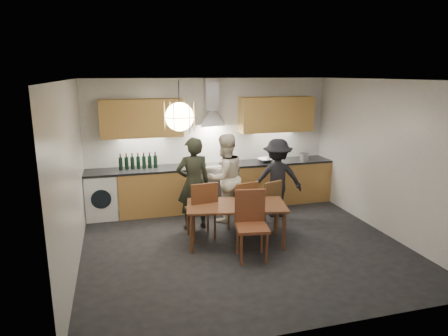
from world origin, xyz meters
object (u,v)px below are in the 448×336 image
object	(u,v)px
mixing_bowl	(265,160)
dining_table	(236,209)
chair_back_left	(203,207)
person_right	(277,178)
wine_bottles	(138,161)
chair_front	(251,220)
person_mid	(225,178)
stock_pot	(304,156)
person_left	(193,184)

from	to	relation	value
mixing_bowl	dining_table	bearing A→B (deg)	-123.58
chair_back_left	person_right	size ratio (longest dim) A/B	0.66
person_right	wine_bottles	bearing A→B (deg)	-5.52
chair_front	person_right	distance (m)	1.88
person_mid	wine_bottles	world-z (taller)	person_mid
person_right	mixing_bowl	size ratio (longest dim) A/B	4.51
chair_front	person_right	size ratio (longest dim) A/B	0.67
chair_front	person_right	bearing A→B (deg)	64.41
chair_back_left	stock_pot	size ratio (longest dim) A/B	5.08
person_left	person_mid	distance (m)	0.67
dining_table	chair_front	xyz separation A→B (m)	(0.07, -0.51, -0.00)
dining_table	person_mid	world-z (taller)	person_mid
wine_bottles	chair_back_left	bearing A→B (deg)	-59.95
person_mid	stock_pot	world-z (taller)	person_mid
stock_pot	person_left	bearing A→B (deg)	-159.90
stock_pot	wine_bottles	xyz separation A→B (m)	(-3.46, 0.09, 0.09)
person_left	wine_bottles	distance (m)	1.38
chair_back_left	person_left	world-z (taller)	person_left
dining_table	chair_front	size ratio (longest dim) A/B	1.66
person_right	mixing_bowl	world-z (taller)	person_right
chair_back_left	mixing_bowl	bearing A→B (deg)	-144.02
mixing_bowl	stock_pot	world-z (taller)	stock_pot
person_right	stock_pot	xyz separation A→B (m)	(0.93, 0.75, 0.22)
dining_table	stock_pot	bearing A→B (deg)	52.30
chair_back_left	person_right	bearing A→B (deg)	-161.07
chair_back_left	person_right	distance (m)	1.78
chair_back_left	person_mid	world-z (taller)	person_mid
person_mid	mixing_bowl	world-z (taller)	person_mid
person_right	chair_front	bearing A→B (deg)	68.56
person_left	wine_bottles	bearing A→B (deg)	-52.74
person_left	stock_pot	bearing A→B (deg)	-162.51
dining_table	wine_bottles	size ratio (longest dim) A/B	2.32
person_right	mixing_bowl	distance (m)	0.76
person_mid	stock_pot	size ratio (longest dim) A/B	8.38
chair_front	wine_bottles	world-z (taller)	wine_bottles
chair_back_left	stock_pot	world-z (taller)	stock_pot
person_mid	person_left	bearing A→B (deg)	0.44
mixing_bowl	stock_pot	xyz separation A→B (m)	(0.89, 0.01, 0.03)
person_mid	mixing_bowl	bearing A→B (deg)	-166.59
person_left	stock_pot	distance (m)	2.76
chair_back_left	chair_front	xyz separation A→B (m)	(0.56, -0.81, 0.01)
dining_table	mixing_bowl	bearing A→B (deg)	67.90
person_left	wine_bottles	world-z (taller)	person_left
person_right	person_mid	bearing A→B (deg)	11.02
chair_front	mixing_bowl	xyz separation A→B (m)	(1.10, 2.28, 0.36)
mixing_bowl	wine_bottles	bearing A→B (deg)	177.61
dining_table	chair_back_left	xyz separation A→B (m)	(-0.48, 0.30, -0.02)
stock_pot	dining_table	bearing A→B (deg)	-139.19
chair_front	wine_bottles	bearing A→B (deg)	130.37
person_left	person_right	distance (m)	1.67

